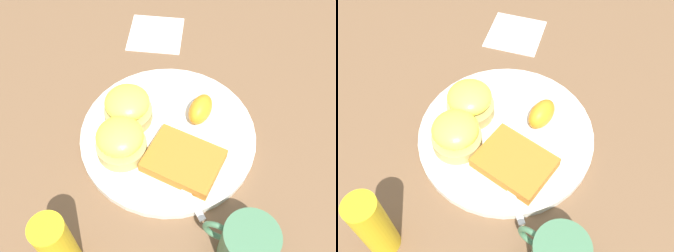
# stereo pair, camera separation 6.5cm
# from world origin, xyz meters

# --- Properties ---
(ground_plane) EXTENTS (1.10, 1.10, 0.00)m
(ground_plane) POSITION_xyz_m (0.00, 0.00, 0.00)
(ground_plane) COLOR brown
(plate) EXTENTS (0.30, 0.30, 0.01)m
(plate) POSITION_xyz_m (0.00, 0.00, 0.01)
(plate) COLOR silver
(plate) RESTS_ON ground_plane
(sandwich_benedict_left) EXTENTS (0.08, 0.08, 0.06)m
(sandwich_benedict_left) POSITION_xyz_m (0.07, -0.00, 0.04)
(sandwich_benedict_left) COLOR tan
(sandwich_benedict_left) RESTS_ON plate
(sandwich_benedict_right) EXTENTS (0.08, 0.08, 0.06)m
(sandwich_benedict_right) POSITION_xyz_m (0.05, 0.06, 0.04)
(sandwich_benedict_right) COLOR tan
(sandwich_benedict_right) RESTS_ON plate
(hashbrown_patty) EXTENTS (0.12, 0.09, 0.02)m
(hashbrown_patty) POSITION_xyz_m (-0.05, 0.04, 0.02)
(hashbrown_patty) COLOR #B76922
(hashbrown_patty) RESTS_ON plate
(orange_wedge) EXTENTS (0.04, 0.06, 0.04)m
(orange_wedge) POSITION_xyz_m (-0.04, -0.05, 0.04)
(orange_wedge) COLOR orange
(orange_wedge) RESTS_ON plate
(fork) EXTENTS (0.20, 0.16, 0.00)m
(fork) POSITION_xyz_m (-0.00, 0.04, 0.02)
(fork) COLOR silver
(fork) RESTS_ON plate
(napkin) EXTENTS (0.14, 0.14, 0.00)m
(napkin) POSITION_xyz_m (0.14, -0.22, 0.00)
(napkin) COLOR white
(napkin) RESTS_ON ground_plane
(condiment_bottle) EXTENTS (0.04, 0.04, 0.13)m
(condiment_bottle) POSITION_xyz_m (0.04, 0.25, 0.07)
(condiment_bottle) COLOR gold
(condiment_bottle) RESTS_ON ground_plane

